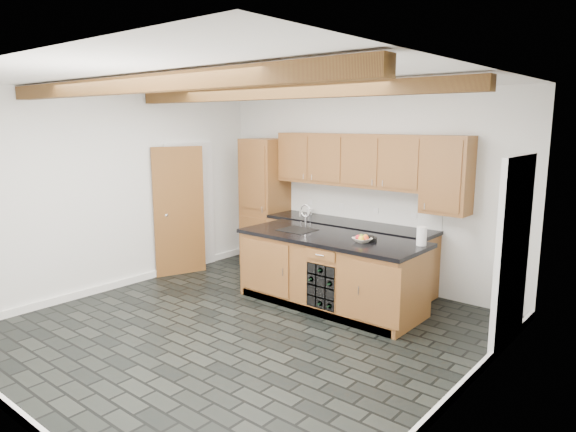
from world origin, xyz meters
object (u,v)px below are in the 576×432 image
(paper_towel, at_px, (422,236))
(kitchen_scale, at_px, (369,238))
(fruit_bowl, at_px, (362,240))
(island, at_px, (330,271))

(paper_towel, bearing_deg, kitchen_scale, -162.66)
(kitchen_scale, relative_size, fruit_bowl, 0.98)
(island, relative_size, kitchen_scale, 11.33)
(fruit_bowl, xyz_separation_m, paper_towel, (0.62, 0.31, 0.08))
(kitchen_scale, height_order, paper_towel, paper_towel)
(fruit_bowl, bearing_deg, island, 176.11)
(fruit_bowl, distance_m, paper_towel, 0.70)
(island, bearing_deg, fruit_bowl, -3.89)
(kitchen_scale, bearing_deg, fruit_bowl, -122.27)
(island, relative_size, fruit_bowl, 11.09)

